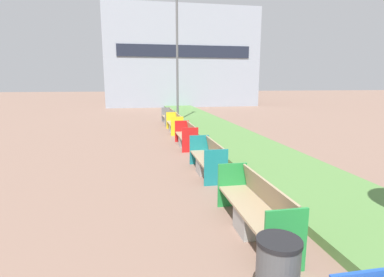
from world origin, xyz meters
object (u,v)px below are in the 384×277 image
bench_green_frame (255,212)px  bench_red_frame (187,138)px  bench_yellow_frame (175,125)px  street_lamp_post (177,48)px  bench_grey_frame (169,118)px  bench_teal_frame (208,161)px

bench_green_frame → bench_red_frame: 7.25m
bench_yellow_frame → street_lamp_post: street_lamp_post is taller
bench_grey_frame → street_lamp_post: 4.34m
bench_yellow_frame → bench_green_frame: bearing=-90.0°
bench_teal_frame → street_lamp_post: (0.61, 10.88, 4.29)m
bench_red_frame → bench_green_frame: bearing=-90.0°
bench_grey_frame → street_lamp_post: size_ratio=0.27×
bench_red_frame → bench_yellow_frame: (0.00, 3.74, 0.01)m
bench_green_frame → bench_grey_frame: (-0.00, 14.16, -0.00)m
bench_teal_frame → bench_red_frame: same height
bench_grey_frame → bench_teal_frame: bearing=-90.0°
bench_yellow_frame → street_lamp_post: size_ratio=0.27×
street_lamp_post → bench_green_frame: bearing=-92.4°
bench_red_frame → bench_yellow_frame: size_ratio=0.91×
bench_yellow_frame → street_lamp_post: bearing=79.9°
bench_yellow_frame → bench_grey_frame: 3.18m
bench_red_frame → street_lamp_post: 8.36m
bench_yellow_frame → bench_grey_frame: size_ratio=1.00×
bench_green_frame → bench_teal_frame: bearing=90.0°
bench_teal_frame → bench_red_frame: bearing=90.0°
bench_green_frame → bench_teal_frame: same height
bench_red_frame → street_lamp_post: street_lamp_post is taller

